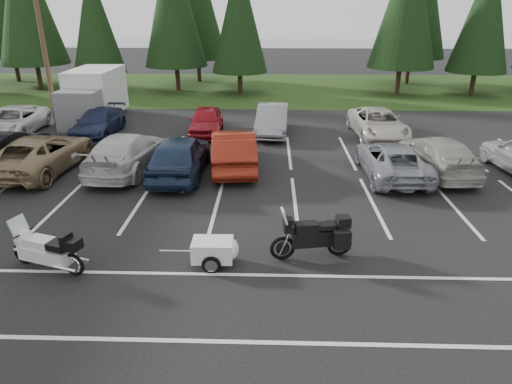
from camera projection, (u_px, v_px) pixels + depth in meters
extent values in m
plane|color=black|center=(199.00, 215.00, 14.93)|extent=(120.00, 120.00, 0.00)
cube|color=#1F3410|center=(242.00, 88.00, 37.08)|extent=(80.00, 16.00, 0.01)
cube|color=slate|center=(283.00, 51.00, 65.58)|extent=(70.00, 50.00, 0.02)
cylinder|color=#473321|center=(43.00, 42.00, 24.56)|extent=(0.26, 0.26, 9.00)
cube|color=silver|center=(207.00, 192.00, 16.77)|extent=(32.00, 16.00, 0.01)
cylinder|color=#332316|center=(38.00, 72.00, 35.90)|extent=(0.36, 0.36, 2.78)
cylinder|color=#332316|center=(102.00, 80.00, 34.58)|extent=(0.36, 0.36, 2.11)
cone|color=black|center=(94.00, 20.00, 32.96)|extent=(3.87, 3.87, 7.48)
cylinder|color=#332316|center=(177.00, 74.00, 35.71)|extent=(0.36, 0.36, 2.62)
cone|color=black|center=(173.00, 1.00, 33.70)|extent=(4.80, 4.80, 9.27)
cylinder|color=#332316|center=(240.00, 79.00, 34.43)|extent=(0.36, 0.36, 2.26)
cone|color=black|center=(239.00, 15.00, 32.70)|extent=(4.14, 4.14, 7.99)
cylinder|color=#332316|center=(399.00, 76.00, 34.47)|extent=(0.36, 0.36, 2.69)
cylinder|color=#332316|center=(473.00, 79.00, 34.10)|extent=(0.36, 0.36, 2.33)
cone|color=black|center=(485.00, 12.00, 32.32)|extent=(4.27, 4.27, 8.24)
cylinder|color=#332316|center=(16.00, 65.00, 39.87)|extent=(0.36, 0.36, 2.88)
cylinder|color=#332316|center=(199.00, 66.00, 39.91)|extent=(0.36, 0.36, 2.71)
cylinder|color=#332316|center=(408.00, 66.00, 38.69)|extent=(0.36, 0.36, 3.00)
imported|color=black|center=(3.00, 149.00, 19.10)|extent=(2.11, 4.85, 1.55)
imported|color=#8A7350|center=(42.00, 153.00, 18.61)|extent=(2.93, 5.61, 1.51)
imported|color=#BCBCBA|center=(127.00, 152.00, 18.64)|extent=(2.66, 5.54, 1.56)
imported|color=#1B2A44|center=(180.00, 156.00, 18.06)|extent=(2.02, 4.94, 1.68)
imported|color=maroon|center=(234.00, 149.00, 18.89)|extent=(2.20, 5.09, 1.63)
imported|color=gray|center=(392.00, 160.00, 18.04)|extent=(2.30, 4.90, 1.36)
imported|color=#A09C92|center=(437.00, 155.00, 18.47)|extent=(2.46, 5.23, 1.47)
imported|color=silver|center=(12.00, 121.00, 23.81)|extent=(2.71, 5.24, 1.41)
imported|color=#181F3C|center=(98.00, 123.00, 23.74)|extent=(1.92, 4.59, 1.32)
imported|color=maroon|center=(206.00, 121.00, 23.92)|extent=(1.86, 4.20, 1.41)
imported|color=slate|center=(272.00, 120.00, 23.98)|extent=(1.84, 4.61, 1.49)
imported|color=beige|center=(378.00, 123.00, 23.42)|extent=(2.62, 5.18, 1.40)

